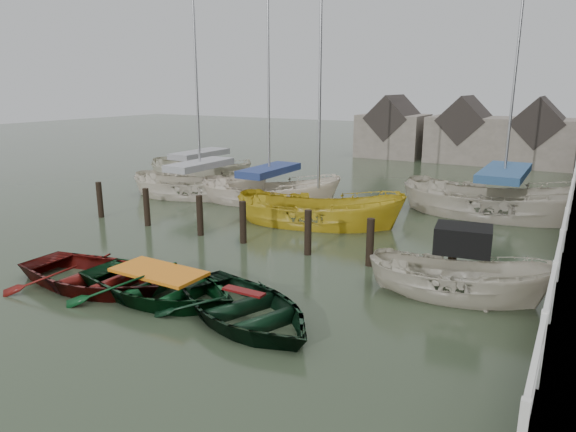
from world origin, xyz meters
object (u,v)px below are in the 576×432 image
Objects in this scene: sailboat_a at (201,195)px; sailboat_b at (270,201)px; rowboat_red at (94,286)px; rowboat_green at (160,298)px; rowboat_dkgreen at (244,320)px; motorboat at (457,294)px; sailboat_e at (201,181)px; sailboat_d at (500,215)px; sailboat_c at (318,224)px.

sailboat_a is 0.98× the size of sailboat_b.
rowboat_red is 2.01m from rowboat_green.
motorboat is at bearing -23.70° from rowboat_dkgreen.
sailboat_b reaches higher than rowboat_green.
rowboat_green is at bearing 179.74° from sailboat_b.
sailboat_e reaches higher than rowboat_green.
sailboat_a is 0.96× the size of sailboat_d.
rowboat_dkgreen is at bearing -177.24° from sailboat_c.
rowboat_green is 8.07m from sailboat_c.
rowboat_green is 14.04m from sailboat_d.
sailboat_a is 3.47m from sailboat_b.
rowboat_red is at bearing -150.72° from sailboat_e.
sailboat_e is (-9.34, 4.57, 0.05)m from sailboat_c.
sailboat_e is at bearing 27.61° from rowboat_red.
rowboat_red is 14.78m from sailboat_e.
sailboat_b is 1.16× the size of sailboat_e.
rowboat_dkgreen is (2.50, -0.00, 0.00)m from rowboat_green.
sailboat_b is at bearing 5.54° from rowboat_red.
sailboat_d is (7.97, 13.01, 0.06)m from rowboat_red.
rowboat_dkgreen is 17.16m from sailboat_e.
sailboat_d is at bearing 6.89° from rowboat_dkgreen.
rowboat_red is at bearing 152.25° from sailboat_c.
rowboat_dkgreen is 0.36× the size of sailboat_d.
sailboat_d is at bearing -89.27° from sailboat_e.
rowboat_green is 11.74m from sailboat_a.
sailboat_d reaches higher than rowboat_red.
sailboat_a reaches higher than sailboat_e.
sailboat_c is 1.00× the size of sailboat_e.
sailboat_a is 1.14× the size of sailboat_c.
sailboat_b is at bearing -112.10° from sailboat_e.
motorboat is at bearing -142.35° from sailboat_b.
rowboat_dkgreen is at bearing -156.65° from sailboat_a.
sailboat_b is at bearing 18.44° from rowboat_green.
rowboat_dkgreen is at bearing 160.84° from sailboat_d.
sailboat_a is at bearing 23.89° from rowboat_red.
rowboat_green is 0.44× the size of sailboat_e.
sailboat_a reaches higher than motorboat.
rowboat_red is 15.26m from sailboat_d.
rowboat_green is at bearing 150.95° from sailboat_d.
sailboat_b reaches higher than sailboat_a.
sailboat_c is (0.24, 8.07, 0.01)m from rowboat_green.
rowboat_red is at bearing 116.22° from rowboat_dkgreen.
motorboat is (3.78, 3.66, 0.09)m from rowboat_dkgreen.
rowboat_red is 0.38× the size of sailboat_b.
rowboat_dkgreen is 8.38m from sailboat_c.
rowboat_green reaches higher than rowboat_dkgreen.
rowboat_green is at bearing -82.12° from rowboat_red.
rowboat_green is 0.37× the size of sailboat_d.
sailboat_c is at bearing 45.33° from motorboat.
sailboat_b is (-9.49, 6.54, -0.03)m from motorboat.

